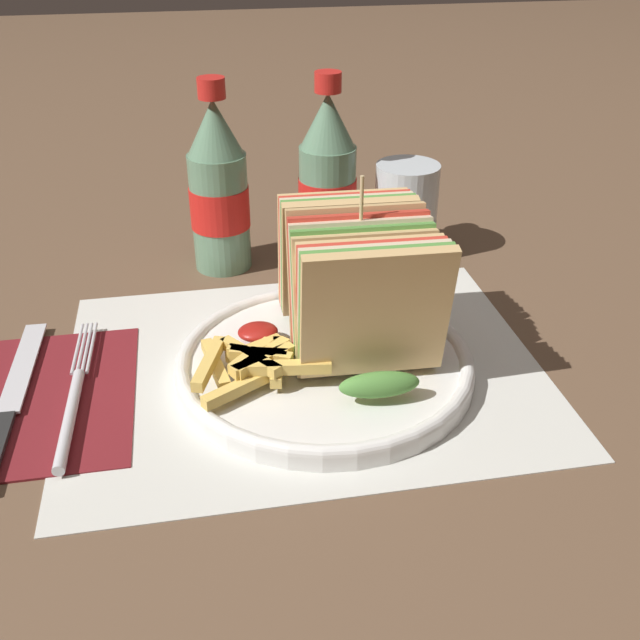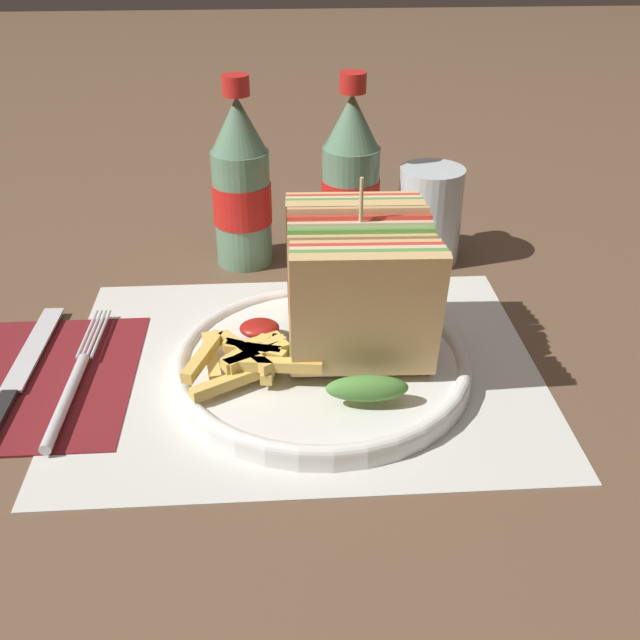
# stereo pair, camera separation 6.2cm
# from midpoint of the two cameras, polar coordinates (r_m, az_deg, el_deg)

# --- Properties ---
(ground_plane) EXTENTS (4.00, 4.00, 0.00)m
(ground_plane) POSITION_cam_midpoint_polar(r_m,az_deg,el_deg) (0.64, 0.40, -3.09)
(ground_plane) COLOR brown
(placemat) EXTENTS (0.39, 0.31, 0.00)m
(placemat) POSITION_cam_midpoint_polar(r_m,az_deg,el_deg) (0.63, 1.49, -3.70)
(placemat) COLOR silver
(placemat) RESTS_ON ground_plane
(plate_main) EXTENTS (0.24, 0.24, 0.02)m
(plate_main) POSITION_cam_midpoint_polar(r_m,az_deg,el_deg) (0.62, 2.99, -3.41)
(plate_main) COLOR white
(plate_main) RESTS_ON ground_plane
(club_sandwich) EXTENTS (0.11, 0.18, 0.15)m
(club_sandwich) POSITION_cam_midpoint_polar(r_m,az_deg,el_deg) (0.60, 5.90, 2.46)
(club_sandwich) COLOR tan
(club_sandwich) RESTS_ON plate_main
(fries_pile) EXTENTS (0.11, 0.09, 0.02)m
(fries_pile) POSITION_cam_midpoint_polar(r_m,az_deg,el_deg) (0.59, -2.69, -2.95)
(fries_pile) COLOR #E0B756
(fries_pile) RESTS_ON plate_main
(ketchup_blob) EXTENTS (0.03, 0.03, 0.01)m
(ketchup_blob) POSITION_cam_midpoint_polar(r_m,az_deg,el_deg) (0.63, -1.87, -0.70)
(ketchup_blob) COLOR maroon
(ketchup_blob) RESTS_ON plate_main
(napkin) EXTENTS (0.14, 0.19, 0.00)m
(napkin) POSITION_cam_midpoint_polar(r_m,az_deg,el_deg) (0.64, -17.35, -4.39)
(napkin) COLOR maroon
(napkin) RESTS_ON ground_plane
(fork) EXTENTS (0.02, 0.20, 0.01)m
(fork) POSITION_cam_midpoint_polar(r_m,az_deg,el_deg) (0.62, -15.66, -4.88)
(fork) COLOR silver
(fork) RESTS_ON napkin
(knife) EXTENTS (0.02, 0.22, 0.00)m
(knife) POSITION_cam_midpoint_polar(r_m,az_deg,el_deg) (0.64, -19.54, -4.27)
(knife) COLOR black
(knife) RESTS_ON napkin
(coke_bottle_near) EXTENTS (0.06, 0.06, 0.20)m
(coke_bottle_near) POSITION_cam_midpoint_polar(r_m,az_deg,el_deg) (0.77, -3.72, 10.05)
(coke_bottle_near) COLOR slate
(coke_bottle_near) RESTS_ON ground_plane
(coke_bottle_far) EXTENTS (0.06, 0.06, 0.20)m
(coke_bottle_far) POSITION_cam_midpoint_polar(r_m,az_deg,el_deg) (0.79, 4.64, 10.32)
(coke_bottle_far) COLOR slate
(coke_bottle_far) RESTS_ON ground_plane
(glass_near) EXTENTS (0.07, 0.07, 0.10)m
(glass_near) POSITION_cam_midpoint_polar(r_m,az_deg,el_deg) (0.80, 10.55, 7.82)
(glass_near) COLOR silver
(glass_near) RESTS_ON ground_plane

